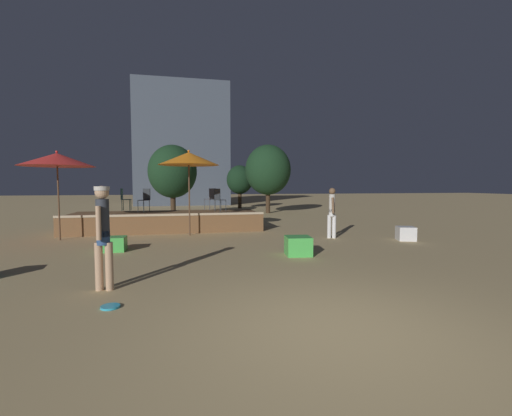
{
  "coord_description": "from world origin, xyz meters",
  "views": [
    {
      "loc": [
        -1.86,
        -3.76,
        1.8
      ],
      "look_at": [
        0.0,
        4.71,
        1.21
      ],
      "focal_mm": 24.0,
      "sensor_mm": 36.0,
      "label": 1
    }
  ],
  "objects_px": {
    "patio_umbrella_1": "(57,160)",
    "background_tree_2": "(268,170)",
    "background_tree_0": "(173,172)",
    "frisbee_disc": "(110,307)",
    "person_1": "(103,231)",
    "bistro_chair_3": "(211,197)",
    "cube_seat_3": "(298,246)",
    "background_tree_1": "(240,180)",
    "cube_seat_1": "(406,233)",
    "bistro_chair_1": "(145,198)",
    "bistro_chair_0": "(124,197)",
    "cube_seat_2": "(115,244)",
    "person_0": "(332,211)",
    "bistro_chair_2": "(219,198)",
    "patio_umbrella_0": "(189,159)"
  },
  "relations": [
    {
      "from": "patio_umbrella_1",
      "to": "cube_seat_3",
      "type": "relative_size",
      "value": 4.11
    },
    {
      "from": "bistro_chair_3",
      "to": "background_tree_0",
      "type": "xyz_separation_m",
      "value": [
        -1.65,
        5.1,
        1.23
      ]
    },
    {
      "from": "patio_umbrella_1",
      "to": "frisbee_disc",
      "type": "xyz_separation_m",
      "value": [
        2.82,
        -6.87,
        -2.58
      ]
    },
    {
      "from": "bistro_chair_2",
      "to": "background_tree_1",
      "type": "bearing_deg",
      "value": -47.35
    },
    {
      "from": "cube_seat_1",
      "to": "bistro_chair_0",
      "type": "distance_m",
      "value": 10.68
    },
    {
      "from": "cube_seat_3",
      "to": "background_tree_0",
      "type": "xyz_separation_m",
      "value": [
        -3.34,
        11.17,
        2.28
      ]
    },
    {
      "from": "person_1",
      "to": "bistro_chair_3",
      "type": "relative_size",
      "value": 1.98
    },
    {
      "from": "person_0",
      "to": "background_tree_1",
      "type": "bearing_deg",
      "value": 106.57
    },
    {
      "from": "person_1",
      "to": "background_tree_1",
      "type": "xyz_separation_m",
      "value": [
        5.66,
        19.43,
        1.14
      ]
    },
    {
      "from": "person_0",
      "to": "frisbee_disc",
      "type": "bearing_deg",
      "value": -123.64
    },
    {
      "from": "patio_umbrella_1",
      "to": "person_1",
      "type": "distance_m",
      "value": 6.66
    },
    {
      "from": "person_0",
      "to": "background_tree_0",
      "type": "height_order",
      "value": "background_tree_0"
    },
    {
      "from": "cube_seat_2",
      "to": "background_tree_0",
      "type": "bearing_deg",
      "value": 82.07
    },
    {
      "from": "patio_umbrella_1",
      "to": "bistro_chair_2",
      "type": "height_order",
      "value": "patio_umbrella_1"
    },
    {
      "from": "bistro_chair_3",
      "to": "background_tree_2",
      "type": "bearing_deg",
      "value": -161.67
    },
    {
      "from": "bistro_chair_2",
      "to": "patio_umbrella_1",
      "type": "bearing_deg",
      "value": 70.63
    },
    {
      "from": "background_tree_1",
      "to": "cube_seat_3",
      "type": "bearing_deg",
      "value": -94.79
    },
    {
      "from": "person_0",
      "to": "bistro_chair_2",
      "type": "bearing_deg",
      "value": 155.13
    },
    {
      "from": "cube_seat_2",
      "to": "background_tree_2",
      "type": "xyz_separation_m",
      "value": [
        7.15,
        11.19,
        2.53
      ]
    },
    {
      "from": "patio_umbrella_0",
      "to": "cube_seat_1",
      "type": "bearing_deg",
      "value": -20.97
    },
    {
      "from": "cube_seat_1",
      "to": "patio_umbrella_1",
      "type": "bearing_deg",
      "value": 167.54
    },
    {
      "from": "patio_umbrella_1",
      "to": "cube_seat_2",
      "type": "distance_m",
      "value": 3.93
    },
    {
      "from": "bistro_chair_0",
      "to": "bistro_chair_3",
      "type": "xyz_separation_m",
      "value": [
        3.49,
        -0.43,
        0.0
      ]
    },
    {
      "from": "person_1",
      "to": "background_tree_1",
      "type": "bearing_deg",
      "value": 84.05
    },
    {
      "from": "background_tree_0",
      "to": "background_tree_2",
      "type": "bearing_deg",
      "value": 15.45
    },
    {
      "from": "patio_umbrella_1",
      "to": "person_1",
      "type": "relative_size",
      "value": 1.62
    },
    {
      "from": "person_0",
      "to": "patio_umbrella_1",
      "type": "bearing_deg",
      "value": -175.21
    },
    {
      "from": "cube_seat_2",
      "to": "person_0",
      "type": "height_order",
      "value": "person_0"
    },
    {
      "from": "cube_seat_2",
      "to": "bistro_chair_0",
      "type": "distance_m",
      "value": 5.07
    },
    {
      "from": "frisbee_disc",
      "to": "bistro_chair_3",
      "type": "bearing_deg",
      "value": 75.97
    },
    {
      "from": "patio_umbrella_1",
      "to": "bistro_chair_1",
      "type": "xyz_separation_m",
      "value": [
        2.48,
        1.93,
        -1.3
      ]
    },
    {
      "from": "cube_seat_1",
      "to": "frisbee_disc",
      "type": "xyz_separation_m",
      "value": [
        -8.13,
        -4.45,
        -0.2
      ]
    },
    {
      "from": "cube_seat_1",
      "to": "bistro_chair_1",
      "type": "xyz_separation_m",
      "value": [
        -8.47,
        4.35,
        1.07
      ]
    },
    {
      "from": "patio_umbrella_0",
      "to": "cube_seat_2",
      "type": "height_order",
      "value": "patio_umbrella_0"
    },
    {
      "from": "bistro_chair_1",
      "to": "bistro_chair_2",
      "type": "xyz_separation_m",
      "value": [
        2.82,
        -0.56,
        0.0
      ]
    },
    {
      "from": "cube_seat_2",
      "to": "frisbee_disc",
      "type": "distance_m",
      "value": 4.62
    },
    {
      "from": "bistro_chair_0",
      "to": "background_tree_0",
      "type": "relative_size",
      "value": 0.23
    },
    {
      "from": "bistro_chair_0",
      "to": "bistro_chair_2",
      "type": "relative_size",
      "value": 1.0
    },
    {
      "from": "bistro_chair_3",
      "to": "frisbee_disc",
      "type": "height_order",
      "value": "bistro_chair_3"
    },
    {
      "from": "person_1",
      "to": "bistro_chair_2",
      "type": "xyz_separation_m",
      "value": [
        2.75,
        7.31,
        0.27
      ]
    },
    {
      "from": "person_1",
      "to": "bistro_chair_3",
      "type": "height_order",
      "value": "person_1"
    },
    {
      "from": "person_0",
      "to": "bistro_chair_2",
      "type": "height_order",
      "value": "person_0"
    },
    {
      "from": "patio_umbrella_1",
      "to": "frisbee_disc",
      "type": "relative_size",
      "value": 10.59
    },
    {
      "from": "patio_umbrella_1",
      "to": "background_tree_2",
      "type": "bearing_deg",
      "value": 43.87
    },
    {
      "from": "cube_seat_1",
      "to": "cube_seat_3",
      "type": "bearing_deg",
      "value": -160.66
    },
    {
      "from": "person_0",
      "to": "bistro_chair_1",
      "type": "distance_m",
      "value": 7.19
    },
    {
      "from": "person_0",
      "to": "bistro_chair_3",
      "type": "relative_size",
      "value": 1.88
    },
    {
      "from": "patio_umbrella_1",
      "to": "bistro_chair_1",
      "type": "height_order",
      "value": "patio_umbrella_1"
    },
    {
      "from": "bistro_chair_0",
      "to": "background_tree_2",
      "type": "bearing_deg",
      "value": -49.36
    },
    {
      "from": "bistro_chair_3",
      "to": "background_tree_2",
      "type": "xyz_separation_m",
      "value": [
        4.17,
        6.7,
        1.43
      ]
    }
  ]
}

